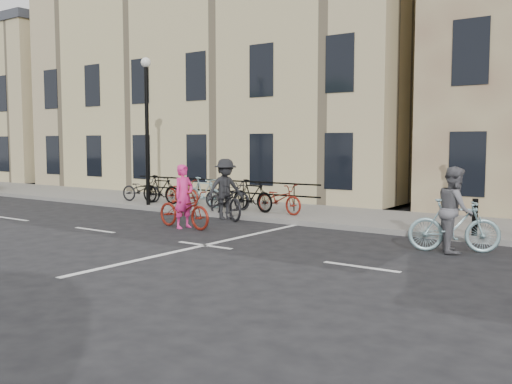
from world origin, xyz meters
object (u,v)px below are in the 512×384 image
Objects in this scene: lamp_post at (147,112)px; cyclist_pink at (184,206)px; cyclist_dark at (225,195)px; cyclist_grey at (454,218)px.

lamp_post is 2.54× the size of cyclist_pink.
lamp_post is at bearing 63.42° from cyclist_pink.
cyclist_dark is (4.00, -0.50, -2.74)m from lamp_post.
cyclist_pink is at bearing -32.16° from lamp_post.
cyclist_grey is at bearing -74.52° from cyclist_dark.
lamp_post is 2.35× the size of cyclist_dark.
cyclist_pink is at bearing -148.34° from cyclist_dark.
cyclist_grey is (7.27, 0.84, 0.14)m from cyclist_pink.
cyclist_dark is at bearing 55.30° from cyclist_grey.
lamp_post is at bearing 56.29° from cyclist_grey.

